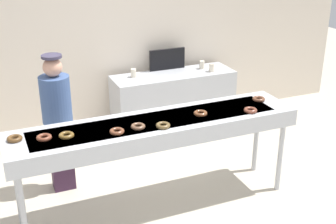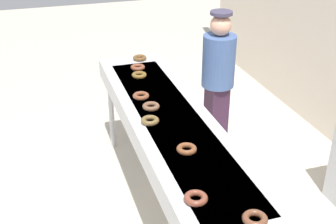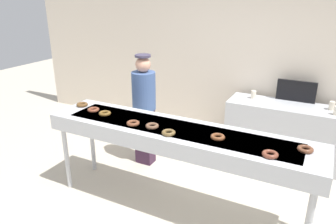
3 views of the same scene
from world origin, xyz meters
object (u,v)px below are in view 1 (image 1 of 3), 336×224
object	(u,v)px
chocolate_donut_5	(200,113)
chocolate_donut_8	(15,138)
chocolate_donut_1	(117,131)
menu_display	(167,59)
fryer_conveyor	(156,129)
chocolate_donut_2	(163,125)
prep_counter	(173,102)
paper_cup_1	(211,68)
chocolate_donut_0	(259,99)
worker_baker	(58,117)
paper_cup_0	(133,73)
chocolate_donut_3	(66,135)
chocolate_donut_7	(138,126)
chocolate_donut_4	(44,138)
paper_cup_2	(202,65)
chocolate_donut_6	(250,110)

from	to	relation	value
chocolate_donut_5	chocolate_donut_8	xyz separation A→B (m)	(-1.81, 0.13, 0.00)
chocolate_donut_1	menu_display	bearing A→B (deg)	56.41
fryer_conveyor	chocolate_donut_2	size ratio (longest dim) A/B	21.07
prep_counter	paper_cup_1	world-z (taller)	paper_cup_1
chocolate_donut_0	worker_baker	bearing A→B (deg)	161.91
paper_cup_0	paper_cup_1	bearing A→B (deg)	-10.15
chocolate_donut_2	paper_cup_0	bearing A→B (deg)	79.16
chocolate_donut_0	menu_display	size ratio (longest dim) A/B	0.26
chocolate_donut_3	chocolate_donut_7	size ratio (longest dim) A/B	1.00
chocolate_donut_4	paper_cup_2	size ratio (longest dim) A/B	1.21
chocolate_donut_5	chocolate_donut_4	bearing A→B (deg)	178.40
chocolate_donut_4	prep_counter	xyz separation A→B (m)	(2.05, 1.76, -0.59)
chocolate_donut_5	chocolate_donut_8	distance (m)	1.82
chocolate_donut_4	paper_cup_1	distance (m)	3.07
prep_counter	paper_cup_2	world-z (taller)	paper_cup_2
paper_cup_2	paper_cup_1	bearing A→B (deg)	-71.50
chocolate_donut_0	chocolate_donut_1	bearing A→B (deg)	-173.31
fryer_conveyor	paper_cup_2	bearing A→B (deg)	51.64
chocolate_donut_1	paper_cup_2	xyz separation A→B (m)	(1.88, 1.95, -0.11)
chocolate_donut_2	paper_cup_2	size ratio (longest dim) A/B	1.21
chocolate_donut_0	chocolate_donut_8	world-z (taller)	same
worker_baker	menu_display	distance (m)	2.19
paper_cup_2	menu_display	world-z (taller)	menu_display
chocolate_donut_2	chocolate_donut_8	bearing A→B (deg)	169.06
chocolate_donut_8	menu_display	xyz separation A→B (m)	(2.30, 1.90, -0.02)
chocolate_donut_4	prep_counter	world-z (taller)	chocolate_donut_4
chocolate_donut_4	paper_cup_2	world-z (taller)	chocolate_donut_4
chocolate_donut_4	worker_baker	bearing A→B (deg)	71.96
menu_display	chocolate_donut_1	bearing A→B (deg)	-123.59
fryer_conveyor	worker_baker	distance (m)	1.13
chocolate_donut_5	paper_cup_0	bearing A→B (deg)	92.45
chocolate_donut_1	chocolate_donut_0	bearing A→B (deg)	6.69
chocolate_donut_2	chocolate_donut_4	distance (m)	1.11
chocolate_donut_5	worker_baker	world-z (taller)	worker_baker
worker_baker	chocolate_donut_8	bearing A→B (deg)	39.29
chocolate_donut_7	chocolate_donut_3	bearing A→B (deg)	173.99
chocolate_donut_2	menu_display	size ratio (longest dim) A/B	0.26
fryer_conveyor	chocolate_donut_1	bearing A→B (deg)	-163.46
paper_cup_0	paper_cup_1	distance (m)	1.13
chocolate_donut_2	chocolate_donut_4	bearing A→B (deg)	171.09
chocolate_donut_5	worker_baker	distance (m)	1.55
fryer_conveyor	chocolate_donut_6	size ratio (longest dim) A/B	21.07
worker_baker	chocolate_donut_0	bearing A→B (deg)	147.72
chocolate_donut_0	chocolate_donut_1	size ratio (longest dim) A/B	1.00
chocolate_donut_3	paper_cup_2	distance (m)	2.98
worker_baker	paper_cup_1	world-z (taller)	worker_baker
prep_counter	chocolate_donut_5	bearing A→B (deg)	-105.14
chocolate_donut_6	chocolate_donut_8	xyz separation A→B (m)	(-2.33, 0.26, 0.00)
fryer_conveyor	chocolate_donut_5	size ratio (longest dim) A/B	21.07
paper_cup_1	chocolate_donut_2	bearing A→B (deg)	-129.52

